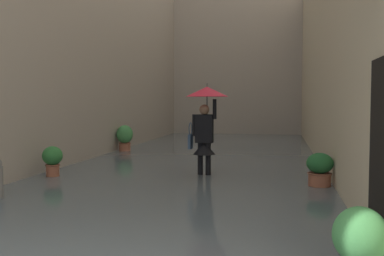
{
  "coord_description": "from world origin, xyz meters",
  "views": [
    {
      "loc": [
        -2.13,
        2.73,
        1.76
      ],
      "look_at": [
        -0.2,
        -7.3,
        1.16
      ],
      "focal_mm": 42.69,
      "sensor_mm": 36.0,
      "label": 1
    }
  ],
  "objects_px": {
    "person_wading": "(205,115)",
    "potted_plant_far_left": "(360,245)",
    "potted_plant_far_right": "(125,138)",
    "potted_plant_near_left": "(320,171)",
    "potted_plant_mid_right": "(53,160)"
  },
  "relations": [
    {
      "from": "person_wading",
      "to": "potted_plant_near_left",
      "type": "relative_size",
      "value": 2.82
    },
    {
      "from": "potted_plant_far_left",
      "to": "potted_plant_far_right",
      "type": "relative_size",
      "value": 0.83
    },
    {
      "from": "potted_plant_mid_right",
      "to": "potted_plant_far_right",
      "type": "bearing_deg",
      "value": -88.36
    },
    {
      "from": "potted_plant_far_left",
      "to": "potted_plant_near_left",
      "type": "distance_m",
      "value": 4.75
    },
    {
      "from": "potted_plant_far_left",
      "to": "potted_plant_near_left",
      "type": "height_order",
      "value": "potted_plant_far_left"
    },
    {
      "from": "person_wading",
      "to": "potted_plant_far_left",
      "type": "bearing_deg",
      "value": 112.58
    },
    {
      "from": "person_wading",
      "to": "potted_plant_mid_right",
      "type": "xyz_separation_m",
      "value": [
        3.25,
        0.81,
        -1.0
      ]
    },
    {
      "from": "person_wading",
      "to": "potted_plant_far_right",
      "type": "height_order",
      "value": "person_wading"
    },
    {
      "from": "potted_plant_far_left",
      "to": "potted_plant_far_right",
      "type": "height_order",
      "value": "potted_plant_far_right"
    },
    {
      "from": "potted_plant_mid_right",
      "to": "potted_plant_near_left",
      "type": "bearing_deg",
      "value": 179.17
    },
    {
      "from": "person_wading",
      "to": "potted_plant_mid_right",
      "type": "bearing_deg",
      "value": 14.02
    },
    {
      "from": "person_wading",
      "to": "potted_plant_near_left",
      "type": "xyz_separation_m",
      "value": [
        -2.39,
        0.89,
        -1.05
      ]
    },
    {
      "from": "person_wading",
      "to": "potted_plant_near_left",
      "type": "bearing_deg",
      "value": 159.46
    },
    {
      "from": "potted_plant_mid_right",
      "to": "person_wading",
      "type": "bearing_deg",
      "value": -165.98
    },
    {
      "from": "person_wading",
      "to": "potted_plant_far_right",
      "type": "bearing_deg",
      "value": -51.93
    }
  ]
}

